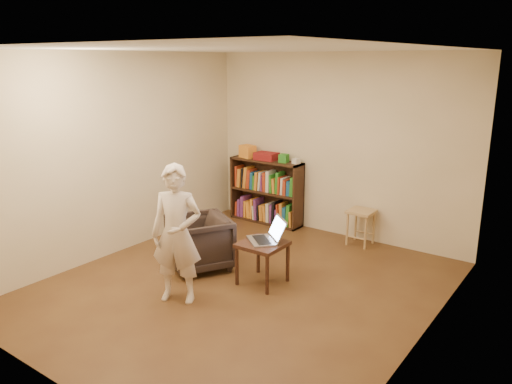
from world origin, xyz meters
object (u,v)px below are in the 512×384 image
Objects in this scene: bookshelf at (267,195)px; laptop at (267,236)px; person at (177,234)px; stool at (361,217)px; side_table at (263,249)px; armchair at (199,242)px.

bookshelf is 2.24× the size of laptop.
laptop is 1.08m from person.
laptop reaches higher than stool.
person is (-0.49, -0.86, 0.33)m from side_table.
bookshelf is 2.00m from armchair.
bookshelf is 1.63m from stool.
bookshelf is at bearing 164.19° from laptop.
person is at bearing -32.63° from armchair.
side_table is 1.04m from person.
stool is 0.69× the size of armchair.
laptop is (0.90, 0.17, 0.22)m from armchair.
person reaches higher than laptop.
laptop reaches higher than side_table.
bookshelf is 2.84m from person.
stool is 1.85m from side_table.
stool is (1.63, -0.06, -0.04)m from bookshelf.
person is at bearing -74.71° from bookshelf.
stool is at bearing 86.28° from armchair.
person reaches higher than side_table.
person reaches higher than stool.
laptop is at bearing 79.26° from side_table.
armchair reaches higher than side_table.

